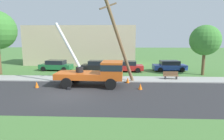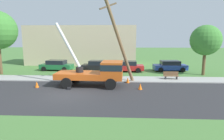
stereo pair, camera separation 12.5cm
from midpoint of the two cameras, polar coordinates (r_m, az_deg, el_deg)
The scene contains 15 objects.
ground_plane at distance 27.91m, azimuth -5.95°, elevation 0.03°, with size 120.00×120.00×0.00m, color #477538.
road_asphalt at distance 16.43m, azimuth -12.36°, elevation -6.88°, with size 80.00×8.94×0.01m, color #2B2B2D.
sidewalk_strip at distance 21.95m, azimuth -8.38°, elevation -2.49°, with size 80.00×2.78×0.10m, color #9E9E99.
utility_truck at distance 18.45m, azimuth -3.76°, elevation -0.40°, with size 6.76×3.21×5.98m.
leaning_utility_pole at distance 19.41m, azimuth 2.23°, elevation 8.85°, with size 3.49×2.06×8.52m.
traffic_cone_ahead at distance 17.61m, azimuth 8.36°, elevation -4.72°, with size 0.36×0.36×0.56m, color orange.
traffic_cone_behind at distance 19.36m, azimuth -20.76°, elevation -3.94°, with size 0.36×0.36×0.56m, color orange.
traffic_cone_curbside at distance 20.00m, azimuth 4.77°, elevation -2.93°, with size 0.36×0.36×0.56m, color orange.
parked_sedan_green at distance 28.35m, azimuth -15.61°, elevation 1.33°, with size 4.55×2.28×1.42m.
parked_sedan_black at distance 26.86m, azimuth -3.82°, elevation 1.22°, with size 4.51×2.21×1.42m.
parked_sedan_red at distance 26.44m, azimuth 4.46°, elevation 1.09°, with size 4.41×2.04×1.42m.
parked_sedan_blue at distance 27.89m, azimuth 16.54°, elevation 1.16°, with size 4.49×2.16×1.42m.
park_bench at distance 22.18m, azimuth 16.85°, elevation -1.59°, with size 1.60×0.45×0.90m.
roadside_tree_far at distance 26.11m, azimuth 25.59°, elevation 7.74°, with size 3.59×3.59×6.01m.
lowrise_building_backdrop at distance 34.49m, azimuth -8.49°, elevation 7.13°, with size 18.00×6.00×6.40m, color #C6B293.
Camera 2 is at (4.32, -15.19, 4.58)m, focal length 31.60 mm.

